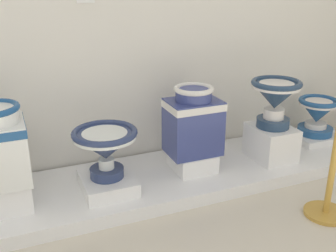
{
  "coord_description": "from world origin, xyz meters",
  "views": [
    {
      "loc": [
        1.29,
        -0.21,
        1.44
      ],
      "look_at": [
        2.3,
        2.19,
        0.45
      ],
      "focal_mm": 42.95,
      "sensor_mm": 36.0,
      "label": 1
    }
  ],
  "objects_px": {
    "antique_toilet_broad_patterned": "(317,113)",
    "stanchion_post_near_right": "(332,173)",
    "antique_toilet_slender_white": "(105,145)",
    "antique_toilet_squat_floral": "(275,97)",
    "plinth_block_broad_patterned": "(314,136)",
    "antique_toilet_rightmost": "(193,120)",
    "plinth_block_slender_white": "(108,183)",
    "plinth_block_squat_floral": "(271,142)",
    "plinth_block_rightmost": "(192,160)",
    "plinth_block_central_ornate": "(6,194)"
  },
  "relations": [
    {
      "from": "antique_toilet_slender_white",
      "to": "antique_toilet_rightmost",
      "type": "distance_m",
      "value": 0.66
    },
    {
      "from": "plinth_block_rightmost",
      "to": "plinth_block_squat_floral",
      "type": "xyz_separation_m",
      "value": [
        0.65,
        -0.06,
        0.06
      ]
    },
    {
      "from": "plinth_block_slender_white",
      "to": "antique_toilet_slender_white",
      "type": "distance_m",
      "value": 0.28
    },
    {
      "from": "plinth_block_central_ornate",
      "to": "antique_toilet_squat_floral",
      "type": "height_order",
      "value": "antique_toilet_squat_floral"
    },
    {
      "from": "plinth_block_broad_patterned",
      "to": "antique_toilet_rightmost",
      "type": "bearing_deg",
      "value": -175.52
    },
    {
      "from": "plinth_block_central_ornate",
      "to": "plinth_block_slender_white",
      "type": "xyz_separation_m",
      "value": [
        0.63,
        -0.02,
        -0.04
      ]
    },
    {
      "from": "plinth_block_slender_white",
      "to": "plinth_block_squat_floral",
      "type": "distance_m",
      "value": 1.3
    },
    {
      "from": "plinth_block_rightmost",
      "to": "antique_toilet_rightmost",
      "type": "distance_m",
      "value": 0.32
    },
    {
      "from": "antique_toilet_broad_patterned",
      "to": "plinth_block_slender_white",
      "type": "bearing_deg",
      "value": -175.39
    },
    {
      "from": "antique_toilet_slender_white",
      "to": "stanchion_post_near_right",
      "type": "bearing_deg",
      "value": -29.51
    },
    {
      "from": "plinth_block_slender_white",
      "to": "antique_toilet_broad_patterned",
      "type": "relative_size",
      "value": 1.17
    },
    {
      "from": "plinth_block_central_ornate",
      "to": "plinth_block_rightmost",
      "type": "height_order",
      "value": "plinth_block_central_ornate"
    },
    {
      "from": "plinth_block_rightmost",
      "to": "antique_toilet_rightmost",
      "type": "bearing_deg",
      "value": 180.0
    },
    {
      "from": "plinth_block_rightmost",
      "to": "stanchion_post_near_right",
      "type": "bearing_deg",
      "value": -52.37
    },
    {
      "from": "plinth_block_squat_floral",
      "to": "antique_toilet_broad_patterned",
      "type": "relative_size",
      "value": 1.08
    },
    {
      "from": "plinth_block_central_ornate",
      "to": "antique_toilet_slender_white",
      "type": "distance_m",
      "value": 0.67
    },
    {
      "from": "antique_toilet_rightmost",
      "to": "plinth_block_central_ornate",
      "type": "bearing_deg",
      "value": -178.51
    },
    {
      "from": "antique_toilet_rightmost",
      "to": "antique_toilet_squat_floral",
      "type": "distance_m",
      "value": 0.66
    },
    {
      "from": "plinth_block_squat_floral",
      "to": "plinth_block_broad_patterned",
      "type": "xyz_separation_m",
      "value": [
        0.58,
        0.16,
        -0.1
      ]
    },
    {
      "from": "stanchion_post_near_right",
      "to": "antique_toilet_squat_floral",
      "type": "bearing_deg",
      "value": 84.79
    },
    {
      "from": "plinth_block_rightmost",
      "to": "antique_toilet_broad_patterned",
      "type": "bearing_deg",
      "value": 4.48
    },
    {
      "from": "antique_toilet_rightmost",
      "to": "plinth_block_broad_patterned",
      "type": "bearing_deg",
      "value": 4.48
    },
    {
      "from": "plinth_block_slender_white",
      "to": "plinth_block_rightmost",
      "type": "relative_size",
      "value": 1.3
    },
    {
      "from": "antique_toilet_rightmost",
      "to": "antique_toilet_slender_white",
      "type": "bearing_deg",
      "value": -175.13
    },
    {
      "from": "antique_toilet_slender_white",
      "to": "antique_toilet_squat_floral",
      "type": "relative_size",
      "value": 1.13
    },
    {
      "from": "antique_toilet_squat_floral",
      "to": "antique_toilet_slender_white",
      "type": "bearing_deg",
      "value": 179.7
    },
    {
      "from": "plinth_block_squat_floral",
      "to": "plinth_block_broad_patterned",
      "type": "bearing_deg",
      "value": 15.29
    },
    {
      "from": "plinth_block_squat_floral",
      "to": "plinth_block_slender_white",
      "type": "bearing_deg",
      "value": 179.7
    },
    {
      "from": "plinth_block_rightmost",
      "to": "antique_toilet_broad_patterned",
      "type": "xyz_separation_m",
      "value": [
        1.22,
        0.1,
        0.18
      ]
    },
    {
      "from": "antique_toilet_squat_floral",
      "to": "plinth_block_rightmost",
      "type": "bearing_deg",
      "value": 174.46
    },
    {
      "from": "plinth_block_slender_white",
      "to": "stanchion_post_near_right",
      "type": "relative_size",
      "value": 0.37
    },
    {
      "from": "plinth_block_slender_white",
      "to": "stanchion_post_near_right",
      "type": "distance_m",
      "value": 1.43
    },
    {
      "from": "plinth_block_broad_patterned",
      "to": "antique_toilet_slender_white",
      "type": "bearing_deg",
      "value": -175.39
    },
    {
      "from": "plinth_block_central_ornate",
      "to": "antique_toilet_squat_floral",
      "type": "xyz_separation_m",
      "value": [
        1.93,
        -0.03,
        0.41
      ]
    },
    {
      "from": "plinth_block_slender_white",
      "to": "plinth_block_central_ornate",
      "type": "bearing_deg",
      "value": 177.97
    },
    {
      "from": "antique_toilet_slender_white",
      "to": "antique_toilet_rightmost",
      "type": "relative_size",
      "value": 0.85
    },
    {
      "from": "antique_toilet_slender_white",
      "to": "plinth_block_slender_white",
      "type": "bearing_deg",
      "value": 0.0
    },
    {
      "from": "antique_toilet_squat_floral",
      "to": "stanchion_post_near_right",
      "type": "bearing_deg",
      "value": -95.21
    },
    {
      "from": "plinth_block_slender_white",
      "to": "antique_toilet_broad_patterned",
      "type": "distance_m",
      "value": 1.89
    },
    {
      "from": "antique_toilet_broad_patterned",
      "to": "stanchion_post_near_right",
      "type": "bearing_deg",
      "value": -127.06
    },
    {
      "from": "plinth_block_central_ornate",
      "to": "stanchion_post_near_right",
      "type": "distance_m",
      "value": 2.0
    },
    {
      "from": "antique_toilet_rightmost",
      "to": "plinth_block_squat_floral",
      "type": "xyz_separation_m",
      "value": [
        0.65,
        -0.06,
        -0.25
      ]
    },
    {
      "from": "antique_toilet_broad_patterned",
      "to": "plinth_block_rightmost",
      "type": "bearing_deg",
      "value": -175.52
    },
    {
      "from": "antique_toilet_slender_white",
      "to": "plinth_block_broad_patterned",
      "type": "distance_m",
      "value": 1.91
    },
    {
      "from": "antique_toilet_rightmost",
      "to": "plinth_block_rightmost",
      "type": "bearing_deg",
      "value": 0.0
    },
    {
      "from": "plinth_block_rightmost",
      "to": "plinth_block_broad_patterned",
      "type": "height_order",
      "value": "plinth_block_rightmost"
    },
    {
      "from": "plinth_block_rightmost",
      "to": "antique_toilet_broad_patterned",
      "type": "height_order",
      "value": "antique_toilet_broad_patterned"
    },
    {
      "from": "plinth_block_rightmost",
      "to": "stanchion_post_near_right",
      "type": "xyz_separation_m",
      "value": [
        0.58,
        -0.76,
        0.14
      ]
    },
    {
      "from": "plinth_block_squat_floral",
      "to": "antique_toilet_rightmost",
      "type": "bearing_deg",
      "value": 174.46
    },
    {
      "from": "antique_toilet_rightmost",
      "to": "antique_toilet_broad_patterned",
      "type": "height_order",
      "value": "antique_toilet_rightmost"
    }
  ]
}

